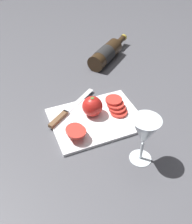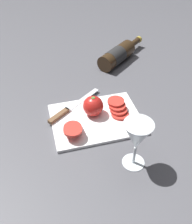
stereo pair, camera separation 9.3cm
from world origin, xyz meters
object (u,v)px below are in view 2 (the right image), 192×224
at_px(whole_tomato, 93,106).
at_px(tomato_slice_stack_near, 118,108).
at_px(wine_bottle, 118,55).
at_px(knife, 65,112).
at_px(wine_glass, 137,138).
at_px(tomato_slice_stack_far, 73,129).

xyz_separation_m(whole_tomato, tomato_slice_stack_near, (0.09, -0.01, -0.02)).
bearing_deg(wine_bottle, whole_tomato, -121.15).
relative_size(wine_bottle, knife, 1.26).
relative_size(wine_glass, whole_tomato, 2.19).
distance_m(wine_bottle, tomato_slice_stack_far, 0.54).
relative_size(wine_glass, knife, 0.73).
distance_m(whole_tomato, knife, 0.11).
relative_size(whole_tomato, tomato_slice_stack_far, 0.73).
relative_size(wine_glass, tomato_slice_stack_near, 1.60).
bearing_deg(knife, tomato_slice_stack_near, -49.09).
height_order(knife, tomato_slice_stack_far, tomato_slice_stack_far).
xyz_separation_m(wine_bottle, knife, (-0.32, -0.33, -0.02)).
bearing_deg(tomato_slice_stack_far, whole_tomato, 40.17).
distance_m(knife, tomato_slice_stack_far, 0.11).
height_order(wine_glass, knife, wine_glass).
bearing_deg(tomato_slice_stack_near, wine_glass, -96.20).
distance_m(wine_glass, tomato_slice_stack_far, 0.25).
bearing_deg(tomato_slice_stack_far, wine_glass, -46.21).
distance_m(wine_bottle, tomato_slice_stack_near, 0.39).
relative_size(wine_bottle, tomato_slice_stack_near, 2.76).
height_order(wine_glass, tomato_slice_stack_near, wine_glass).
relative_size(wine_glass, tomato_slice_stack_far, 1.60).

